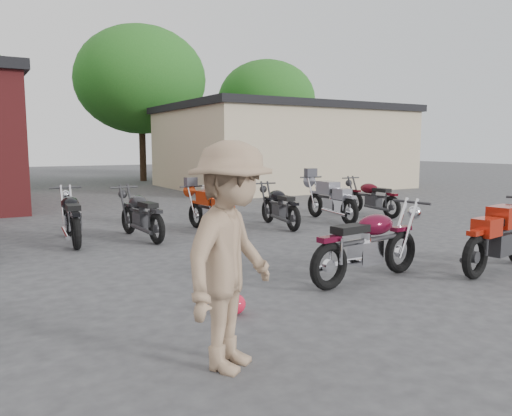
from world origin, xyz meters
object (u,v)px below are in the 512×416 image
row_bike_5 (279,204)px  row_bike_7 (372,195)px  helmet (234,304)px  row_bike_2 (71,214)px  sportbike (500,232)px  row_bike_3 (141,211)px  person_tan (232,257)px  vintage_motorcycle (369,239)px  person_light (219,191)px  row_bike_6 (331,197)px  row_bike_4 (211,208)px

row_bike_5 → row_bike_7: size_ratio=0.98×
helmet → row_bike_5: bearing=52.4°
row_bike_2 → sportbike: bearing=-132.7°
row_bike_3 → row_bike_7: row_bike_3 is taller
person_tan → sportbike: bearing=-24.8°
row_bike_2 → helmet: bearing=-167.2°
vintage_motorcycle → row_bike_2: 6.06m
person_light → row_bike_5: size_ratio=0.92×
helmet → person_light: (2.56, 5.62, 0.77)m
vintage_motorcycle → row_bike_6: 5.80m
sportbike → helmet: 4.60m
vintage_motorcycle → sportbike: (2.19, -0.59, -0.01)m
person_light → row_bike_4: 0.65m
vintage_motorcycle → row_bike_5: 4.96m
person_tan → row_bike_7: bearing=5.0°
person_tan → row_bike_4: bearing=31.4°
row_bike_4 → row_bike_3: bearing=83.6°
helmet → row_bike_5: 6.38m
helmet → row_bike_3: (0.53, 5.22, 0.46)m
helmet → row_bike_7: size_ratio=0.14×
row_bike_5 → row_bike_7: 3.32m
row_bike_2 → person_light: bearing=-83.1°
person_light → person_tan: (-3.22, -6.85, 0.11)m
sportbike → person_light: 6.24m
row_bike_3 → row_bike_7: bearing=-94.5°
row_bike_2 → row_bike_3: (1.35, -0.24, -0.01)m
row_bike_5 → row_bike_6: bearing=-78.5°
person_light → row_bike_2: size_ratio=0.87×
helmet → person_light: person_light is taller
row_bike_3 → row_bike_7: 6.67m
row_bike_2 → row_bike_4: size_ratio=1.07×
person_light → person_tan: bearing=69.5°
helmet → person_tan: 1.66m
sportbike → row_bike_4: size_ratio=1.10×
person_tan → row_bike_5: person_tan is taller
row_bike_2 → row_bike_3: row_bike_2 is taller
sportbike → row_bike_7: sportbike is taller
helmet → row_bike_3: 5.26m
row_bike_4 → row_bike_6: row_bike_6 is taller
sportbike → row_bike_7: (2.63, 5.65, -0.04)m
vintage_motorcycle → row_bike_4: vintage_motorcycle is taller
row_bike_6 → row_bike_7: bearing=-78.7°
person_tan → row_bike_6: size_ratio=0.95×
sportbike → person_light: bearing=98.4°
row_bike_2 → row_bike_4: row_bike_2 is taller
sportbike → person_tan: 5.33m
vintage_motorcycle → helmet: vintage_motorcycle is taller
row_bike_2 → row_bike_4: 2.99m
vintage_motorcycle → sportbike: bearing=-21.6°
row_bike_7 → row_bike_5: bearing=95.0°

